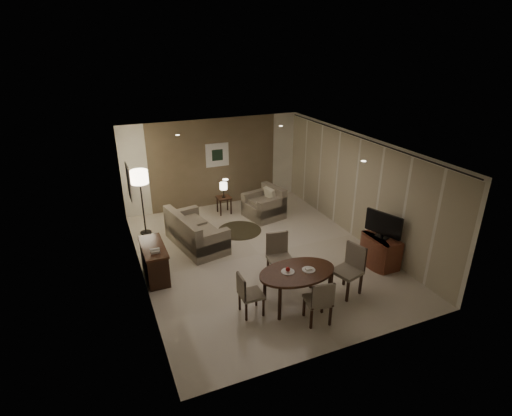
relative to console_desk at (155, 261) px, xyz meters
name	(u,v)px	position (x,y,z in m)	size (l,w,h in m)	color
room_shell	(253,197)	(2.49, 0.40, 0.98)	(5.50, 7.00, 2.70)	beige
taupe_accent	(214,163)	(2.49, 3.48, 0.98)	(3.96, 0.03, 2.70)	brown
curtain_wall	(356,189)	(5.17, 0.00, 0.95)	(0.08, 6.70, 2.58)	beige
curtain_rod	(361,138)	(5.17, 0.00, 2.27)	(0.03, 0.03, 6.80)	black
art_back_frame	(217,155)	(2.59, 3.46, 1.23)	(0.72, 0.03, 0.72)	silver
art_back_canvas	(217,155)	(2.59, 3.44, 1.23)	(0.34, 0.01, 0.34)	black
art_left_frame	(129,182)	(-0.23, 1.20, 1.48)	(0.03, 0.60, 0.80)	silver
art_left_canvas	(129,182)	(-0.21, 1.20, 1.48)	(0.01, 0.46, 0.64)	gray
downlight_nl	(225,180)	(1.09, -1.80, 2.31)	(0.10, 0.10, 0.01)	white
downlight_nr	(364,161)	(3.89, -1.80, 2.31)	(0.10, 0.10, 0.01)	white
downlight_fl	(178,135)	(1.09, 1.80, 2.31)	(0.10, 0.10, 0.01)	white
downlight_fr	(281,126)	(3.89, 1.80, 2.31)	(0.10, 0.10, 0.01)	white
console_desk	(155,261)	(0.00, 0.00, 0.00)	(0.48, 1.20, 0.75)	#4A2617
telephone	(155,250)	(0.00, -0.30, 0.43)	(0.20, 0.14, 0.09)	white
tv_cabinet	(380,251)	(4.89, -1.50, -0.03)	(0.48, 0.90, 0.70)	brown
flat_tv	(383,225)	(4.87, -1.50, 0.65)	(0.06, 0.88, 0.60)	black
dining_table	(297,287)	(2.40, -2.06, -0.01)	(1.55, 0.97, 0.73)	#4A2617
chair_near	(318,300)	(2.50, -2.69, 0.09)	(0.45, 0.45, 0.92)	gray
chair_far	(280,259)	(2.46, -1.21, 0.15)	(0.51, 0.51, 1.05)	gray
chair_left	(251,294)	(1.46, -2.01, 0.06)	(0.42, 0.42, 0.86)	gray
chair_right	(347,271)	(3.50, -2.16, 0.15)	(0.50, 0.50, 1.04)	gray
plate_a	(288,272)	(2.22, -2.01, 0.36)	(0.26, 0.26, 0.02)	white
plate_b	(309,270)	(2.62, -2.11, 0.36)	(0.26, 0.26, 0.02)	white
fruit_apple	(288,269)	(2.22, -2.01, 0.41)	(0.09, 0.09, 0.09)	#9F1412
napkin	(309,269)	(2.62, -2.11, 0.38)	(0.12, 0.08, 0.03)	white
round_rug	(240,230)	(2.51, 1.41, -0.37)	(1.19, 1.19, 0.01)	#3B3621
sofa	(196,229)	(1.22, 1.06, 0.06)	(0.93, 1.86, 0.87)	gray
armchair	(264,203)	(3.49, 1.99, 0.07)	(0.99, 0.94, 0.88)	gray
side_table	(224,205)	(2.51, 2.71, -0.12)	(0.40, 0.40, 0.51)	black
table_lamp	(224,189)	(2.51, 2.71, 0.39)	(0.22, 0.22, 0.50)	#FFEAC1
floor_lamp	(142,203)	(0.12, 2.26, 0.51)	(0.45, 0.45, 1.77)	#FFE5B7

